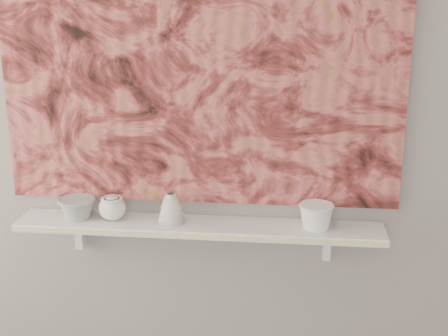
# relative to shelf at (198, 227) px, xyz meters

# --- Properties ---
(wall_back) EXTENTS (3.60, 0.00, 3.60)m
(wall_back) POSITION_rel_shelf_xyz_m (0.00, 0.09, 0.44)
(wall_back) COLOR gray
(wall_back) RESTS_ON floor
(shelf) EXTENTS (1.40, 0.18, 0.03)m
(shelf) POSITION_rel_shelf_xyz_m (0.00, 0.00, 0.00)
(shelf) COLOR silver
(shelf) RESTS_ON wall_back
(shelf_stripe) EXTENTS (1.40, 0.01, 0.02)m
(shelf_stripe) POSITION_rel_shelf_xyz_m (0.00, -0.09, 0.00)
(shelf_stripe) COLOR beige
(shelf_stripe) RESTS_ON shelf
(bracket_left) EXTENTS (0.03, 0.06, 0.12)m
(bracket_left) POSITION_rel_shelf_xyz_m (-0.49, 0.06, -0.07)
(bracket_left) COLOR silver
(bracket_left) RESTS_ON wall_back
(bracket_right) EXTENTS (0.03, 0.06, 0.12)m
(bracket_right) POSITION_rel_shelf_xyz_m (0.49, 0.06, -0.07)
(bracket_right) COLOR silver
(bracket_right) RESTS_ON wall_back
(painting) EXTENTS (1.50, 0.02, 1.10)m
(painting) POSITION_rel_shelf_xyz_m (0.00, 0.08, 0.62)
(painting) COLOR maroon
(painting) RESTS_ON wall_back
(house_motif) EXTENTS (0.09, 0.00, 0.08)m
(house_motif) POSITION_rel_shelf_xyz_m (0.45, 0.07, 0.32)
(house_motif) COLOR black
(house_motif) RESTS_ON painting
(bowl_grey) EXTENTS (0.19, 0.19, 0.08)m
(bowl_grey) POSITION_rel_shelf_xyz_m (-0.47, 0.00, 0.06)
(bowl_grey) COLOR #9B9B98
(bowl_grey) RESTS_ON shelf
(cup_cream) EXTENTS (0.12, 0.12, 0.09)m
(cup_cream) POSITION_rel_shelf_xyz_m (-0.33, 0.00, 0.06)
(cup_cream) COLOR white
(cup_cream) RESTS_ON shelf
(bell_vessel) EXTENTS (0.11, 0.11, 0.12)m
(bell_vessel) POSITION_rel_shelf_xyz_m (-0.10, 0.00, 0.07)
(bell_vessel) COLOR beige
(bell_vessel) RESTS_ON shelf
(bowl_white) EXTENTS (0.15, 0.15, 0.09)m
(bowl_white) POSITION_rel_shelf_xyz_m (0.44, 0.00, 0.06)
(bowl_white) COLOR white
(bowl_white) RESTS_ON shelf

